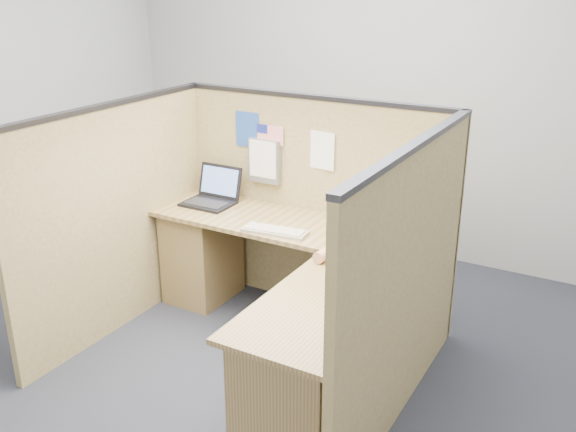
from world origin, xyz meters
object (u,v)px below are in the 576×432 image
Objects in this scene: keyboard at (275,231)px; mouse at (341,242)px; laptop at (213,194)px; l_desk at (286,299)px.

mouse reaches higher than keyboard.
laptop is 0.75m from keyboard.
mouse is at bearing 40.21° from l_desk.
mouse is (0.26, 0.22, 0.36)m from l_desk.
mouse is at bearing -3.04° from keyboard.
keyboard is at bearing -23.14° from laptop.
mouse is (1.14, -0.26, -0.04)m from laptop.
laptop reaches higher than l_desk.
keyboard is (-0.19, 0.19, 0.35)m from l_desk.
mouse reaches higher than l_desk.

